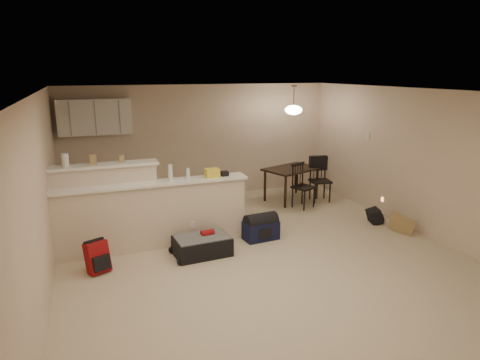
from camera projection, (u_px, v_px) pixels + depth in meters
name	position (u px, v px, depth m)	size (l,w,h in m)	color
room	(263.00, 177.00, 6.34)	(7.00, 7.02, 2.50)	beige
breakfast_bar	(136.00, 212.00, 6.80)	(3.08, 0.58, 1.39)	beige
upper_cabinets	(95.00, 117.00, 8.45)	(1.40, 0.34, 0.70)	white
kitchen_counter	(111.00, 188.00, 8.76)	(1.80, 0.60, 0.90)	white
thermostat	(368.00, 136.00, 8.69)	(0.02, 0.12, 0.12)	beige
jar	(65.00, 160.00, 6.38)	(0.10, 0.10, 0.20)	silver
cereal_box	(93.00, 160.00, 6.52)	(0.10, 0.07, 0.16)	#9A7E4F
small_box	(122.00, 159.00, 6.66)	(0.08, 0.06, 0.12)	#9A7E4F
bottle_a	(170.00, 173.00, 6.76)	(0.07, 0.07, 0.26)	silver
bottle_b	(188.00, 174.00, 6.86)	(0.06, 0.06, 0.18)	silver
bag_lump	(212.00, 173.00, 7.01)	(0.22, 0.18, 0.14)	#9A7E4F
pouch	(225.00, 174.00, 7.09)	(0.12, 0.10, 0.08)	#9A7E4F
dining_table	(292.00, 172.00, 9.34)	(1.35, 1.12, 0.72)	black
pendant_lamp	(293.00, 110.00, 9.00)	(0.36, 0.36, 0.62)	brown
dining_chair_near	(304.00, 186.00, 8.87)	(0.41, 0.39, 0.93)	black
dining_chair_far	(320.00, 180.00, 9.31)	(0.42, 0.40, 0.95)	black
suitcase	(202.00, 246.00, 6.64)	(0.84, 0.55, 0.28)	black
red_backpack	(97.00, 257.00, 6.05)	(0.30, 0.19, 0.45)	maroon
navy_duffel	(261.00, 230.00, 7.25)	(0.58, 0.32, 0.32)	#101533
black_daypack	(374.00, 216.00, 8.03)	(0.30, 0.21, 0.26)	black
cardboard_sheet	(402.00, 224.00, 7.48)	(0.45, 0.02, 0.34)	#9A7E4F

